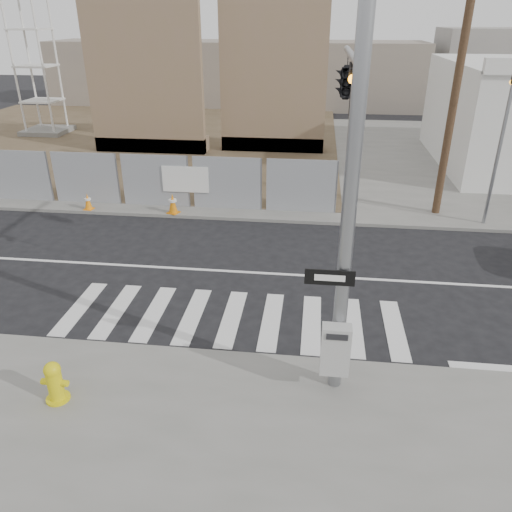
# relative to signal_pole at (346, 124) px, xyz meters

# --- Properties ---
(ground) EXTENTS (100.00, 100.00, 0.00)m
(ground) POSITION_rel_signal_pole_xyz_m (-2.49, 2.05, -4.78)
(ground) COLOR black
(ground) RESTS_ON ground
(sidewalk_far) EXTENTS (50.00, 20.00, 0.12)m
(sidewalk_far) POSITION_rel_signal_pole_xyz_m (-2.49, 16.05, -4.72)
(sidewalk_far) COLOR slate
(sidewalk_far) RESTS_ON ground
(signal_pole) EXTENTS (0.96, 5.87, 7.00)m
(signal_pole) POSITION_rel_signal_pole_xyz_m (0.00, 0.00, 0.00)
(signal_pole) COLOR gray
(signal_pole) RESTS_ON sidewalk_near
(far_signal_pole) EXTENTS (0.16, 0.20, 5.60)m
(far_signal_pole) POSITION_rel_signal_pole_xyz_m (5.51, 6.65, -1.30)
(far_signal_pole) COLOR gray
(far_signal_pole) RESTS_ON sidewalk_far
(chain_link_fence) EXTENTS (24.60, 0.04, 2.00)m
(chain_link_fence) POSITION_rel_signal_pole_xyz_m (-12.49, 7.05, -3.66)
(chain_link_fence) COLOR gray
(chain_link_fence) RESTS_ON sidewalk_far
(concrete_wall_left) EXTENTS (6.00, 1.30, 8.00)m
(concrete_wall_left) POSITION_rel_signal_pole_xyz_m (-9.49, 15.13, -1.40)
(concrete_wall_left) COLOR #7B664A
(concrete_wall_left) RESTS_ON sidewalk_far
(concrete_wall_right) EXTENTS (5.50, 1.30, 8.00)m
(concrete_wall_right) POSITION_rel_signal_pole_xyz_m (-2.99, 16.13, -1.40)
(concrete_wall_right) COLOR #7B664A
(concrete_wall_right) RESTS_ON sidewalk_far
(utility_pole_right) EXTENTS (1.60, 0.28, 10.00)m
(utility_pole_right) POSITION_rel_signal_pole_xyz_m (4.01, 7.55, 0.42)
(utility_pole_right) COLOR #4B3523
(utility_pole_right) RESTS_ON sidewalk_far
(fire_hydrant) EXTENTS (0.54, 0.49, 0.87)m
(fire_hydrant) POSITION_rel_signal_pole_xyz_m (-5.33, -3.88, -4.23)
(fire_hydrant) COLOR #D8CA0C
(fire_hydrant) RESTS_ON sidewalk_near
(traffic_cone_c) EXTENTS (0.36, 0.36, 0.63)m
(traffic_cone_c) POSITION_rel_signal_pole_xyz_m (-9.18, 6.27, -4.35)
(traffic_cone_c) COLOR orange
(traffic_cone_c) RESTS_ON sidewalk_far
(traffic_cone_d) EXTENTS (0.51, 0.51, 0.77)m
(traffic_cone_d) POSITION_rel_signal_pole_xyz_m (-5.84, 6.27, -4.29)
(traffic_cone_d) COLOR orange
(traffic_cone_d) RESTS_ON sidewalk_far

